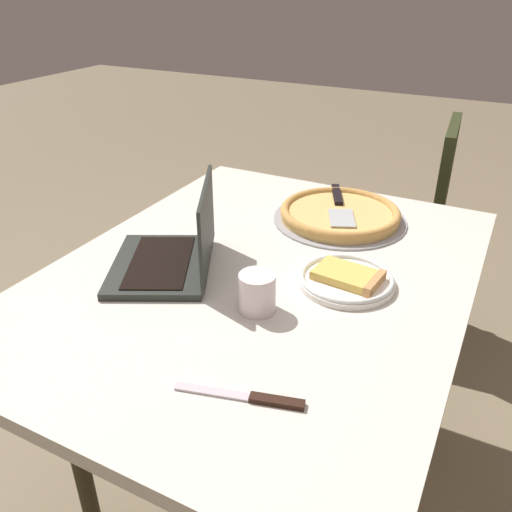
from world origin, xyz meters
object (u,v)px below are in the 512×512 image
(pizza_plate, at_px, (347,279))
(pizza_tray, at_px, (340,214))
(drink_cup, at_px, (257,292))
(dining_table, at_px, (261,294))
(laptop, at_px, (174,253))
(table_knife, at_px, (252,398))
(chair_far, at_px, (409,220))

(pizza_plate, height_order, pizza_tray, pizza_tray)
(drink_cup, bearing_deg, pizza_tray, 179.36)
(dining_table, xyz_separation_m, drink_cup, (0.16, 0.07, 0.11))
(laptop, relative_size, table_knife, 1.64)
(chair_far, bearing_deg, laptop, -18.11)
(table_knife, height_order, drink_cup, drink_cup)
(dining_table, distance_m, pizza_plate, 0.23)
(drink_cup, bearing_deg, chair_far, 175.15)
(pizza_plate, distance_m, chair_far, 1.02)
(dining_table, xyz_separation_m, table_knife, (0.40, 0.19, 0.07))
(pizza_plate, bearing_deg, dining_table, -80.61)
(pizza_tray, height_order, chair_far, chair_far)
(drink_cup, xyz_separation_m, chair_far, (-1.17, 0.10, -0.29))
(laptop, height_order, table_knife, laptop)
(table_knife, bearing_deg, pizza_tray, -171.83)
(pizza_tray, bearing_deg, chair_far, 171.79)
(pizza_tray, relative_size, drink_cup, 4.43)
(laptop, xyz_separation_m, table_knife, (0.31, 0.38, -0.04))
(pizza_tray, bearing_deg, table_knife, 8.17)
(dining_table, relative_size, chair_far, 1.37)
(table_knife, xyz_separation_m, chair_far, (-1.42, -0.02, -0.25))
(pizza_plate, distance_m, table_knife, 0.44)
(dining_table, distance_m, drink_cup, 0.20)
(laptop, bearing_deg, pizza_tray, 149.55)
(table_knife, distance_m, drink_cup, 0.28)
(dining_table, distance_m, chair_far, 1.04)
(dining_table, relative_size, drink_cup, 14.23)
(laptop, bearing_deg, chair_far, 161.89)
(pizza_tray, bearing_deg, drink_cup, -0.64)
(laptop, height_order, chair_far, laptop)
(pizza_tray, relative_size, chair_far, 0.43)
(dining_table, bearing_deg, drink_cup, 23.89)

